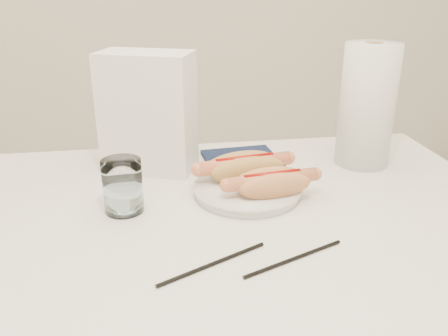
{
  "coord_description": "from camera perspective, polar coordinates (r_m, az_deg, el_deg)",
  "views": [
    {
      "loc": [
        -0.08,
        -0.75,
        1.16
      ],
      "look_at": [
        0.04,
        0.06,
        0.82
      ],
      "focal_mm": 37.67,
      "sensor_mm": 36.0,
      "label": 1
    }
  ],
  "objects": [
    {
      "name": "chopstick_far",
      "position": [
        0.75,
        8.52,
        -10.81
      ],
      "size": [
        0.18,
        0.08,
        0.01
      ],
      "primitive_type": "cylinder",
      "rotation": [
        0.0,
        1.57,
        0.4
      ],
      "color": "black",
      "rests_on": "table"
    },
    {
      "name": "hotdog_right",
      "position": [
        0.9,
        5.84,
        -1.84
      ],
      "size": [
        0.18,
        0.09,
        0.05
      ],
      "rotation": [
        0.0,
        0.0,
        0.14
      ],
      "color": "#D98C54",
      "rests_on": "plate"
    },
    {
      "name": "napkin_box",
      "position": [
        1.05,
        -9.19,
        6.66
      ],
      "size": [
        0.22,
        0.17,
        0.26
      ],
      "primitive_type": "cube",
      "rotation": [
        0.0,
        0.0,
        -0.36
      ],
      "color": "white",
      "rests_on": "table"
    },
    {
      "name": "water_glass",
      "position": [
        0.88,
        -12.19,
        -2.14
      ],
      "size": [
        0.07,
        0.07,
        0.1
      ],
      "primitive_type": "cylinder",
      "color": "white",
      "rests_on": "table"
    },
    {
      "name": "plate",
      "position": [
        0.94,
        2.83,
        -2.82
      ],
      "size": [
        0.27,
        0.27,
        0.02
      ],
      "primitive_type": "cylinder",
      "rotation": [
        0.0,
        0.0,
        -0.35
      ],
      "color": "white",
      "rests_on": "table"
    },
    {
      "name": "hotdog_left",
      "position": [
        0.97,
        2.51,
        0.08
      ],
      "size": [
        0.2,
        0.1,
        0.05
      ],
      "rotation": [
        0.0,
        0.0,
        0.18
      ],
      "color": "tan",
      "rests_on": "plate"
    },
    {
      "name": "table",
      "position": [
        0.89,
        -2.17,
        -9.36
      ],
      "size": [
        1.2,
        0.8,
        0.75
      ],
      "color": "white",
      "rests_on": "ground"
    },
    {
      "name": "chopstick_near",
      "position": [
        0.73,
        -1.33,
        -11.53
      ],
      "size": [
        0.18,
        0.09,
        0.01
      ],
      "primitive_type": "cylinder",
      "rotation": [
        0.0,
        1.57,
        0.47
      ],
      "color": "black",
      "rests_on": "table"
    },
    {
      "name": "paper_towel_roll",
      "position": [
        1.11,
        16.97,
        7.25
      ],
      "size": [
        0.15,
        0.15,
        0.27
      ],
      "primitive_type": "cylinder",
      "rotation": [
        0.0,
        0.0,
        -0.29
      ],
      "color": "white",
      "rests_on": "table"
    },
    {
      "name": "navy_napkin",
      "position": [
        1.1,
        2.26,
        0.87
      ],
      "size": [
        0.18,
        0.18,
        0.01
      ],
      "primitive_type": "cube",
      "rotation": [
        0.0,
        0.0,
        0.08
      ],
      "color": "#121C39",
      "rests_on": "table"
    }
  ]
}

